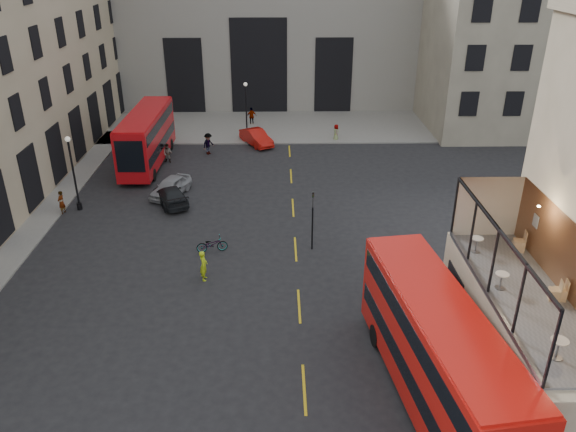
{
  "coord_description": "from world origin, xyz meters",
  "views": [
    {
      "loc": [
        -3.01,
        -17.95,
        16.8
      ],
      "look_at": [
        -2.49,
        10.47,
        3.0
      ],
      "focal_mm": 35.0,
      "sensor_mm": 36.0,
      "label": 1
    }
  ],
  "objects_px": {
    "traffic_light_far": "(137,133)",
    "pedestrian_a": "(168,153)",
    "pedestrian_b": "(208,144)",
    "car_b": "(256,137)",
    "cafe_table_far": "(477,243)",
    "cafe_chair_d": "(519,245)",
    "bus_near": "(437,349)",
    "cafe_table_mid": "(502,279)",
    "pedestrian_e": "(61,202)",
    "bus_far": "(147,135)",
    "pedestrian_c": "(252,116)",
    "cafe_chair_b": "(555,294)",
    "cafe_chair_c": "(560,293)",
    "bicycle": "(212,244)",
    "cyclist": "(204,266)",
    "pedestrian_d": "(336,132)",
    "street_lamp_b": "(246,113)",
    "car_a": "(171,187)",
    "car_c": "(171,195)",
    "traffic_light_near": "(313,213)",
    "cafe_table_near": "(558,346)",
    "street_lamp_a": "(74,178)"
  },
  "relations": [
    {
      "from": "cafe_table_far",
      "to": "cafe_chair_c",
      "type": "height_order",
      "value": "cafe_chair_c"
    },
    {
      "from": "bus_far",
      "to": "cafe_chair_c",
      "type": "relative_size",
      "value": 13.18
    },
    {
      "from": "pedestrian_a",
      "to": "pedestrian_c",
      "type": "height_order",
      "value": "pedestrian_c"
    },
    {
      "from": "pedestrian_d",
      "to": "cafe_chair_b",
      "type": "relative_size",
      "value": 1.88
    },
    {
      "from": "bus_far",
      "to": "pedestrian_b",
      "type": "bearing_deg",
      "value": 25.84
    },
    {
      "from": "street_lamp_b",
      "to": "car_a",
      "type": "xyz_separation_m",
      "value": [
        -4.98,
        -13.64,
        -1.71
      ]
    },
    {
      "from": "street_lamp_a",
      "to": "cafe_table_mid",
      "type": "xyz_separation_m",
      "value": [
        22.68,
        -17.48,
        2.64
      ]
    },
    {
      "from": "cafe_chair_b",
      "to": "pedestrian_d",
      "type": "bearing_deg",
      "value": 98.51
    },
    {
      "from": "cafe_table_near",
      "to": "cafe_table_far",
      "type": "bearing_deg",
      "value": 93.13
    },
    {
      "from": "pedestrian_b",
      "to": "pedestrian_d",
      "type": "height_order",
      "value": "pedestrian_b"
    },
    {
      "from": "bus_near",
      "to": "cyclist",
      "type": "relative_size",
      "value": 6.68
    },
    {
      "from": "pedestrian_c",
      "to": "pedestrian_d",
      "type": "xyz_separation_m",
      "value": [
        8.18,
        -5.21,
        -0.13
      ]
    },
    {
      "from": "pedestrian_a",
      "to": "cafe_table_mid",
      "type": "bearing_deg",
      "value": -45.65
    },
    {
      "from": "pedestrian_a",
      "to": "cafe_chair_d",
      "type": "xyz_separation_m",
      "value": [
        19.97,
        -23.83,
        4.07
      ]
    },
    {
      "from": "bus_near",
      "to": "cafe_chair_c",
      "type": "bearing_deg",
      "value": 5.17
    },
    {
      "from": "cafe_chair_c",
      "to": "cafe_chair_d",
      "type": "distance_m",
      "value": 3.79
    },
    {
      "from": "bicycle",
      "to": "pedestrian_d",
      "type": "bearing_deg",
      "value": -35.06
    },
    {
      "from": "pedestrian_a",
      "to": "cafe_chair_d",
      "type": "relative_size",
      "value": 1.73
    },
    {
      "from": "pedestrian_c",
      "to": "pedestrian_d",
      "type": "distance_m",
      "value": 9.7
    },
    {
      "from": "pedestrian_c",
      "to": "traffic_light_near",
      "type": "bearing_deg",
      "value": 88.04
    },
    {
      "from": "traffic_light_far",
      "to": "pedestrian_d",
      "type": "height_order",
      "value": "traffic_light_far"
    },
    {
      "from": "traffic_light_far",
      "to": "street_lamp_a",
      "type": "height_order",
      "value": "street_lamp_a"
    },
    {
      "from": "bicycle",
      "to": "pedestrian_c",
      "type": "relative_size",
      "value": 1.04
    },
    {
      "from": "car_c",
      "to": "pedestrian_e",
      "type": "bearing_deg",
      "value": -12.58
    },
    {
      "from": "pedestrian_e",
      "to": "cafe_chair_b",
      "type": "distance_m",
      "value": 31.21
    },
    {
      "from": "bicycle",
      "to": "pedestrian_e",
      "type": "distance_m",
      "value": 12.25
    },
    {
      "from": "cyclist",
      "to": "cafe_chair_d",
      "type": "bearing_deg",
      "value": -111.12
    },
    {
      "from": "car_b",
      "to": "bicycle",
      "type": "height_order",
      "value": "car_b"
    },
    {
      "from": "pedestrian_c",
      "to": "cafe_chair_c",
      "type": "distance_m",
      "value": 41.02
    },
    {
      "from": "car_b",
      "to": "cafe_table_mid",
      "type": "distance_m",
      "value": 33.44
    },
    {
      "from": "bus_far",
      "to": "cafe_table_far",
      "type": "height_order",
      "value": "cafe_table_far"
    },
    {
      "from": "bicycle",
      "to": "pedestrian_d",
      "type": "height_order",
      "value": "pedestrian_d"
    },
    {
      "from": "cyclist",
      "to": "car_b",
      "type": "bearing_deg",
      "value": -7.06
    },
    {
      "from": "car_a",
      "to": "cafe_table_far",
      "type": "height_order",
      "value": "cafe_table_far"
    },
    {
      "from": "bus_far",
      "to": "pedestrian_b",
      "type": "relative_size",
      "value": 5.83
    },
    {
      "from": "traffic_light_far",
      "to": "pedestrian_a",
      "type": "bearing_deg",
      "value": -14.31
    },
    {
      "from": "bus_far",
      "to": "street_lamp_b",
      "type": "bearing_deg",
      "value": 41.05
    },
    {
      "from": "car_c",
      "to": "cafe_chair_b",
      "type": "bearing_deg",
      "value": 109.27
    },
    {
      "from": "street_lamp_b",
      "to": "pedestrian_b",
      "type": "relative_size",
      "value": 2.79
    },
    {
      "from": "car_b",
      "to": "traffic_light_far",
      "type": "bearing_deg",
      "value": 172.1
    },
    {
      "from": "pedestrian_c",
      "to": "cafe_chair_d",
      "type": "xyz_separation_m",
      "value": [
        13.28,
        -34.78,
        3.99
      ]
    },
    {
      "from": "cafe_table_far",
      "to": "cafe_chair_b",
      "type": "xyz_separation_m",
      "value": [
        1.82,
        -3.71,
        -0.2
      ]
    },
    {
      "from": "cafe_chair_b",
      "to": "cafe_chair_c",
      "type": "xyz_separation_m",
      "value": [
        0.21,
        -0.0,
        0.01
      ]
    },
    {
      "from": "bicycle",
      "to": "cafe_chair_d",
      "type": "distance_m",
      "value": 17.38
    },
    {
      "from": "bus_near",
      "to": "pedestrian_b",
      "type": "height_order",
      "value": "bus_near"
    },
    {
      "from": "cafe_table_far",
      "to": "cafe_chair_d",
      "type": "relative_size",
      "value": 0.71
    },
    {
      "from": "cafe_table_mid",
      "to": "pedestrian_e",
      "type": "bearing_deg",
      "value": 144.49
    },
    {
      "from": "pedestrian_b",
      "to": "pedestrian_d",
      "type": "bearing_deg",
      "value": -36.76
    },
    {
      "from": "pedestrian_b",
      "to": "car_b",
      "type": "bearing_deg",
      "value": -23.11
    },
    {
      "from": "bus_far",
      "to": "cyclist",
      "type": "distance_m",
      "value": 19.69
    }
  ]
}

